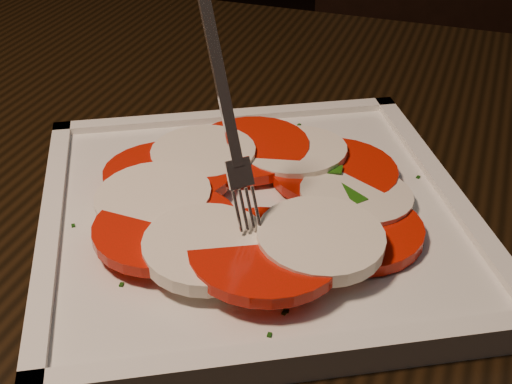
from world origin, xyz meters
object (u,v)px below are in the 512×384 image
Objects in this scene: table at (304,267)px; fork at (222,107)px; plate at (256,217)px; chair at (426,72)px.

table is 0.23m from fork.
fork is (-0.02, -0.02, 0.10)m from plate.
table is 9.41× the size of fork.
plate is 0.10m from fork.
table is at bearing 28.75° from fork.
chair is 3.00× the size of plate.
table is 1.39× the size of chair.
fork is (-0.17, -0.85, 0.32)m from chair.
plate is at bearing -109.29° from table.
table is 0.77m from chair.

